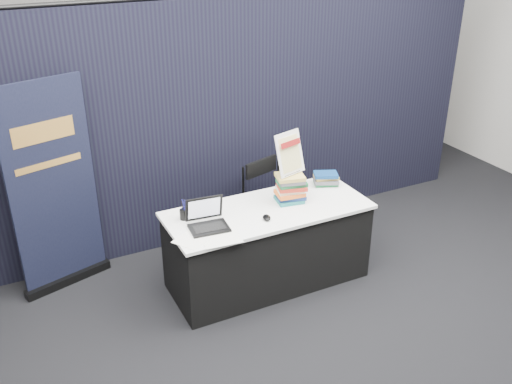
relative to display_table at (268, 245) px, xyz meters
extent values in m
plane|color=black|center=(0.00, -0.55, -0.38)|extent=(8.00, 8.00, 0.00)
cube|color=#B0ACA6|center=(0.00, 3.45, 1.37)|extent=(8.00, 0.02, 3.50)
cube|color=black|center=(0.00, 1.05, 0.82)|extent=(6.00, 0.08, 2.40)
cube|color=black|center=(0.00, 0.00, -0.02)|extent=(1.76, 0.71, 0.72)
cube|color=white|center=(0.00, 0.00, 0.36)|extent=(1.80, 0.75, 0.03)
cube|color=black|center=(-0.60, -0.10, 0.38)|extent=(0.34, 0.25, 0.02)
cube|color=black|center=(-0.60, 0.01, 0.50)|extent=(0.32, 0.09, 0.22)
cube|color=silver|center=(-0.60, 0.00, 0.50)|extent=(0.27, 0.07, 0.17)
ellipsoid|color=black|center=(-0.10, -0.16, 0.39)|extent=(0.09, 0.12, 0.03)
cube|color=white|center=(-0.75, -0.17, 0.38)|extent=(0.39, 0.36, 0.00)
cube|color=white|center=(-0.58, -0.21, 0.38)|extent=(0.34, 0.30, 0.00)
cube|color=white|center=(-0.57, -0.29, 0.38)|extent=(0.33, 0.25, 0.00)
cylinder|color=black|center=(-0.72, 0.15, 0.42)|extent=(0.09, 0.09, 0.09)
cube|color=#1C6B6B|center=(0.25, 0.04, 0.39)|extent=(0.27, 0.23, 0.03)
cube|color=navy|center=(0.25, 0.04, 0.42)|extent=(0.27, 0.23, 0.03)
cube|color=orange|center=(0.25, 0.04, 0.46)|extent=(0.27, 0.23, 0.03)
cube|color=#F3F1C6|center=(0.25, 0.04, 0.49)|extent=(0.27, 0.23, 0.03)
cube|color=#B12B1C|center=(0.25, 0.04, 0.52)|extent=(0.27, 0.23, 0.03)
cube|color=#1B6838|center=(0.25, 0.04, 0.55)|extent=(0.27, 0.23, 0.03)
cube|color=#505056|center=(0.25, 0.04, 0.59)|extent=(0.27, 0.23, 0.03)
cube|color=tan|center=(0.25, 0.04, 0.62)|extent=(0.27, 0.23, 0.03)
cube|color=#1B6838|center=(0.72, 0.20, 0.39)|extent=(0.25, 0.22, 0.03)
cube|color=#505056|center=(0.72, 0.20, 0.42)|extent=(0.25, 0.22, 0.03)
cube|color=tan|center=(0.72, 0.20, 0.45)|extent=(0.25, 0.22, 0.03)
cube|color=navy|center=(0.72, 0.20, 0.48)|extent=(0.25, 0.22, 0.03)
cube|color=black|center=(0.25, 0.03, 0.65)|extent=(0.19, 0.07, 0.02)
cylinder|color=black|center=(0.17, 0.11, 0.76)|extent=(0.04, 0.10, 0.27)
cylinder|color=black|center=(0.32, 0.11, 0.76)|extent=(0.04, 0.10, 0.27)
cube|color=white|center=(0.25, 0.07, 0.82)|extent=(0.30, 0.18, 0.37)
cube|color=#E8DF91|center=(0.25, 0.07, 0.82)|extent=(0.24, 0.14, 0.29)
cube|color=maroon|center=(0.25, 0.06, 0.92)|extent=(0.22, 0.08, 0.05)
cube|color=black|center=(-1.65, 0.79, -0.34)|extent=(0.80, 0.32, 0.08)
cube|color=black|center=(-1.65, 0.81, 0.57)|extent=(0.74, 0.24, 1.90)
cube|color=gold|center=(-1.65, 0.79, 1.10)|extent=(0.50, 0.15, 0.17)
cube|color=gold|center=(-1.65, 0.79, 0.81)|extent=(0.55, 0.16, 0.06)
cylinder|color=black|center=(0.08, 0.29, -0.16)|extent=(0.02, 0.02, 0.44)
cylinder|color=black|center=(0.47, 0.29, -0.16)|extent=(0.02, 0.02, 0.44)
cylinder|color=black|center=(0.08, 0.68, -0.16)|extent=(0.02, 0.02, 0.44)
cylinder|color=black|center=(0.47, 0.68, -0.16)|extent=(0.02, 0.02, 0.44)
cube|color=black|center=(0.28, 0.48, 0.08)|extent=(0.51, 0.51, 0.04)
cube|color=black|center=(0.28, 0.68, 0.45)|extent=(0.38, 0.14, 0.16)
camera|label=1|loc=(-2.07, -3.89, 2.69)|focal=40.00mm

